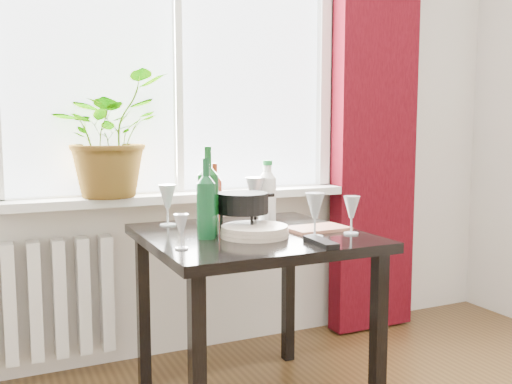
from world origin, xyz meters
name	(u,v)px	position (x,y,z in m)	size (l,w,h in m)	color
window	(176,37)	(0.00, 2.22, 1.60)	(1.72, 0.08, 1.62)	white
windowsill	(183,197)	(0.00, 2.15, 0.82)	(1.72, 0.20, 0.04)	silver
curtain	(375,103)	(1.12, 2.12, 1.30)	(0.50, 0.12, 2.56)	#38050C
radiator	(22,303)	(-0.75, 2.18, 0.38)	(0.80, 0.10, 0.55)	silver
table	(252,255)	(0.10, 1.55, 0.65)	(0.85, 0.85, 0.74)	black
potted_plant	(108,134)	(-0.35, 2.14, 1.13)	(0.52, 0.45, 0.57)	#457C21
wine_bottle_left	(206,198)	(-0.11, 1.52, 0.90)	(0.07, 0.07, 0.31)	#0C401D
wine_bottle_right	(208,190)	(-0.07, 1.60, 0.92)	(0.08, 0.08, 0.36)	#0D4516
bottle_amber	(215,191)	(0.07, 1.89, 0.87)	(0.07, 0.07, 0.27)	maroon
cleaning_bottle	(267,191)	(0.28, 1.78, 0.88)	(0.08, 0.08, 0.28)	white
wineglass_front_right	(315,215)	(0.28, 1.36, 0.83)	(0.08, 0.08, 0.18)	#B2BAC0
wineglass_far_right	(351,215)	(0.45, 1.35, 0.82)	(0.07, 0.07, 0.16)	silver
wineglass_back_center	(255,199)	(0.22, 1.77, 0.84)	(0.09, 0.09, 0.21)	silver
wineglass_back_left	(167,205)	(-0.16, 1.86, 0.83)	(0.08, 0.08, 0.18)	silver
wineglass_front_left	(181,231)	(-0.25, 1.37, 0.80)	(0.05, 0.05, 0.13)	silver
plate_stack	(254,231)	(0.07, 1.47, 0.76)	(0.27, 0.27, 0.04)	beige
fondue_pot	(243,212)	(0.07, 1.58, 0.82)	(0.24, 0.21, 0.16)	black
tv_remote	(321,242)	(0.23, 1.23, 0.75)	(0.05, 0.19, 0.02)	black
cutting_board	(317,228)	(0.37, 1.49, 0.75)	(0.25, 0.16, 0.01)	#AB684D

